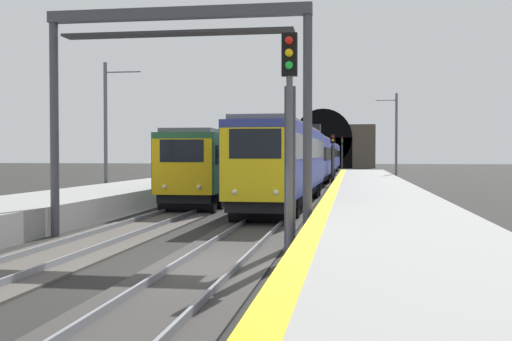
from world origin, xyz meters
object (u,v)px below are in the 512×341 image
railway_signal_far (342,150)px  overhead_signal_gantry (177,66)px  train_adjacent_platform (267,159)px  railway_signal_near (290,125)px  catenary_mast_far (106,128)px  catenary_mast_near (396,138)px  railway_signal_mid (333,155)px  train_main_approaching (316,158)px

railway_signal_far → overhead_signal_gantry: (-82.88, 3.90, 2.12)m
train_adjacent_platform → overhead_signal_gantry: overhead_signal_gantry is taller
railway_signal_near → catenary_mast_far: 24.51m
train_adjacent_platform → railway_signal_far: railway_signal_far is taller
catenary_mast_near → catenary_mast_far: catenary_mast_far is taller
railway_signal_near → railway_signal_far: size_ratio=1.02×
catenary_mast_near → catenary_mast_far: 27.39m
railway_signal_mid → catenary_mast_far: bearing=-41.2°
train_adjacent_platform → catenary_mast_near: size_ratio=7.30×
railway_signal_near → railway_signal_mid: bearing=-180.0°
railway_signal_mid → catenary_mast_near: 7.57m
railway_signal_near → catenary_mast_near: bearing=172.5°
catenary_mast_near → overhead_signal_gantry: bearing=166.0°
catenary_mast_far → railway_signal_far: bearing=-11.3°
train_main_approaching → overhead_signal_gantry: size_ratio=8.76×
train_main_approaching → catenary_mast_near: size_ratio=9.24×
railway_signal_mid → railway_signal_far: railway_signal_far is taller
train_adjacent_platform → railway_signal_mid: size_ratio=13.61×
overhead_signal_gantry → railway_signal_near: bearing=-133.3°
railway_signal_mid → catenary_mast_near: (5.11, -5.37, 1.55)m
railway_signal_near → catenary_mast_near: (40.82, -5.37, 0.72)m
train_main_approaching → railway_signal_near: bearing=3.2°
train_main_approaching → train_adjacent_platform: bearing=-53.2°
train_main_approaching → railway_signal_near: (-43.50, -1.76, 1.03)m
train_main_approaching → overhead_signal_gantry: (-39.82, 2.15, 3.08)m
train_main_approaching → catenary_mast_near: (-2.68, -7.13, 1.75)m
railway_signal_far → catenary_mast_far: size_ratio=0.67×
train_main_approaching → railway_signal_far: railway_signal_far is taller
train_main_approaching → railway_signal_far: 43.10m
train_adjacent_platform → overhead_signal_gantry: 36.92m
railway_signal_near → train_main_approaching: bearing=-177.7°
railway_signal_mid → railway_signal_far: (50.84, 0.00, 0.75)m
catenary_mast_far → train_main_approaching: bearing=-26.5°
train_main_approaching → railway_signal_mid: train_main_approaching is taller
railway_signal_near → railway_signal_mid: railway_signal_near is taller
overhead_signal_gantry → railway_signal_mid: bearing=-6.9°
overhead_signal_gantry → train_main_approaching: bearing=-3.1°
railway_signal_far → catenary_mast_near: (-45.74, -5.37, 0.79)m
railway_signal_mid → train_adjacent_platform: bearing=-127.8°
railway_signal_far → overhead_signal_gantry: 83.00m
train_adjacent_platform → catenary_mast_far: (-19.74, 7.12, 2.03)m
overhead_signal_gantry → catenary_mast_near: bearing=-14.0°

